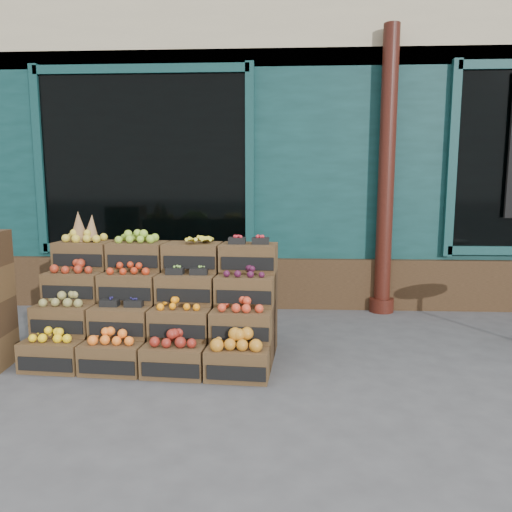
{
  "coord_description": "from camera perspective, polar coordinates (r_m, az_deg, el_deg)",
  "views": [
    {
      "loc": [
        0.04,
        -3.71,
        1.52
      ],
      "look_at": [
        -0.2,
        0.7,
        0.85
      ],
      "focal_mm": 35.0,
      "sensor_mm": 36.0,
      "label": 1
    }
  ],
  "objects": [
    {
      "name": "ground",
      "position": [
        4.01,
        2.39,
        -13.66
      ],
      "size": [
        60.0,
        60.0,
        0.0
      ],
      "primitive_type": "plane",
      "color": "#47474A",
      "rests_on": "ground"
    },
    {
      "name": "shop_facade",
      "position": [
        8.87,
        2.93,
        14.27
      ],
      "size": [
        12.0,
        6.24,
        4.8
      ],
      "color": "#0F3635",
      "rests_on": "ground"
    },
    {
      "name": "crate_display",
      "position": [
        4.44,
        -11.07,
        -6.35
      ],
      "size": [
        2.06,
        1.1,
        1.25
      ],
      "rotation": [
        0.0,
        0.0,
        -0.07
      ],
      "color": "#4B351D",
      "rests_on": "ground"
    },
    {
      "name": "shopkeeper",
      "position": [
        6.73,
        -11.28,
        3.59
      ],
      "size": [
        0.76,
        0.57,
        1.9
      ],
      "primitive_type": "imported",
      "rotation": [
        0.0,
        0.0,
        2.96
      ],
      "color": "#175327",
      "rests_on": "ground"
    }
  ]
}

